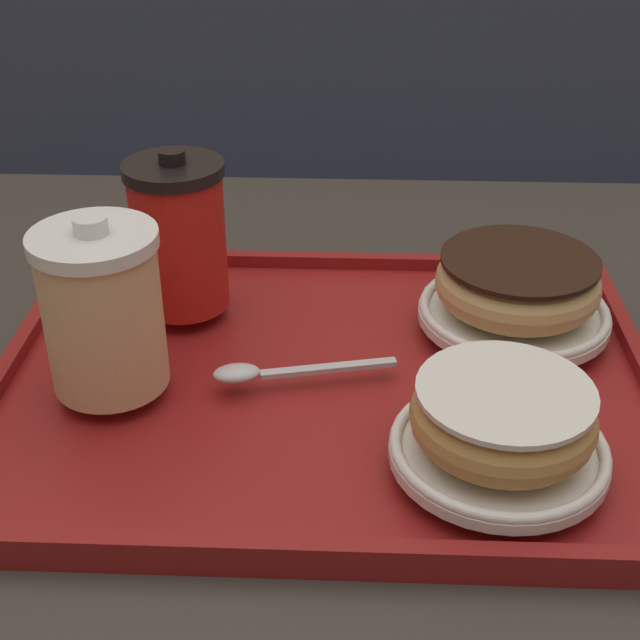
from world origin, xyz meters
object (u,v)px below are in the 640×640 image
Objects in this scene: coffee_cup_front at (98,309)px; donut_plain at (513,281)px; coffee_cup_rear at (174,234)px; donut_chocolate_glazed at (497,415)px; spoon at (258,372)px.

donut_plain is at bearing 18.22° from coffee_cup_front.
coffee_cup_rear is 1.14× the size of donut_chocolate_glazed.
spoon is (0.11, 0.01, -0.06)m from coffee_cup_front.
donut_plain is 0.22m from spoon.
donut_plain is at bearing -3.55° from coffee_cup_rear.
donut_plain reaches higher than spoon.
donut_chocolate_glazed is 0.90× the size of donut_plain.
coffee_cup_front is 0.12m from coffee_cup_rear.
coffee_cup_front reaches higher than spoon.
coffee_cup_rear is at bearing -67.05° from spoon.
donut_plain is at bearing 78.72° from donut_chocolate_glazed.
spoon is (-0.16, 0.09, -0.03)m from donut_chocolate_glazed.
coffee_cup_rear is 0.28m from donut_plain.
donut_chocolate_glazed reaches higher than spoon.
coffee_cup_rear is at bearing 140.77° from donut_chocolate_glazed.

